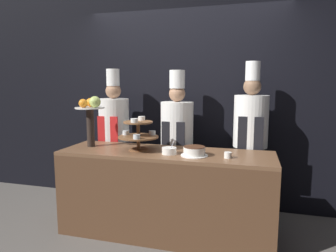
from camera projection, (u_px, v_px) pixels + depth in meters
name	position (u px, v px, depth m)	size (l,w,h in m)	color
ground_plane	(156.00, 249.00, 2.87)	(14.00, 14.00, 0.00)	#5B5651
wall_back	(185.00, 97.00, 3.85)	(10.00, 0.06, 2.80)	black
buffet_counter	(165.00, 193.00, 3.12)	(2.17, 0.65, 0.89)	brown
tiered_stand	(138.00, 133.00, 3.08)	(0.42, 0.42, 0.34)	brown
fruit_pedestal	(91.00, 113.00, 3.24)	(0.32, 0.32, 0.56)	#2D231E
cake_round	(194.00, 151.00, 2.87)	(0.26, 0.26, 0.09)	white
cup_white	(228.00, 155.00, 2.78)	(0.07, 0.07, 0.06)	white
serving_bowl_near	(169.00, 151.00, 2.94)	(0.14, 0.14, 0.17)	white
chef_left	(114.00, 133.00, 3.77)	(0.38, 0.38, 1.75)	#28282D
chef_center_left	(177.00, 137.00, 3.56)	(0.38, 0.38, 1.73)	black
chef_center_right	(250.00, 136.00, 3.33)	(0.37, 0.37, 1.81)	#38332D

